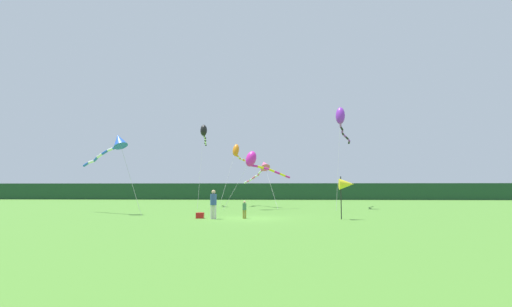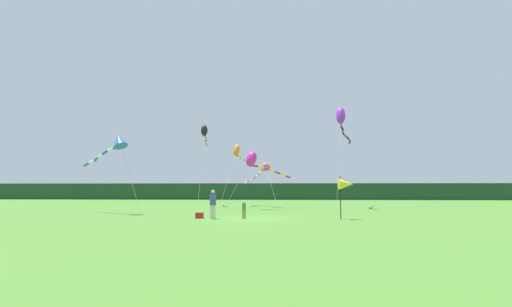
% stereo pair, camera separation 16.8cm
% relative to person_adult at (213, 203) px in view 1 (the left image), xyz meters
% --- Properties ---
extents(ground_plane, '(120.00, 120.00, 0.00)m').
position_rel_person_adult_xyz_m(ground_plane, '(2.32, 0.66, -1.02)').
color(ground_plane, '#4C842D').
extents(distant_treeline, '(108.00, 2.98, 2.84)m').
position_rel_person_adult_xyz_m(distant_treeline, '(2.32, 45.66, 0.40)').
color(distant_treeline, '#1E4228').
rests_on(distant_treeline, ground).
extents(person_adult, '(0.40, 0.40, 1.82)m').
position_rel_person_adult_xyz_m(person_adult, '(0.00, 0.00, 0.00)').
color(person_adult, silver).
rests_on(person_adult, ground).
extents(person_child, '(0.25, 0.25, 1.13)m').
position_rel_person_adult_xyz_m(person_child, '(1.93, 0.46, -0.38)').
color(person_child, olive).
rests_on(person_child, ground).
extents(cooler_box, '(0.48, 0.41, 0.37)m').
position_rel_person_adult_xyz_m(cooler_box, '(-0.95, 0.55, -0.84)').
color(cooler_box, red).
rests_on(cooler_box, ground).
extents(banner_flag_pole, '(0.90, 0.70, 2.67)m').
position_rel_person_adult_xyz_m(banner_flag_pole, '(8.35, 0.15, 1.15)').
color(banner_flag_pole, black).
rests_on(banner_flag_pole, ground).
extents(kite_rainbow, '(4.02, 9.08, 5.08)m').
position_rel_person_adult_xyz_m(kite_rainbow, '(2.41, 16.83, 3.14)').
color(kite_rainbow, '#B2B2B2').
rests_on(kite_rainbow, ground).
extents(kite_black, '(0.85, 7.80, 9.04)m').
position_rel_person_adult_xyz_m(kite_black, '(-4.08, 18.03, 7.13)').
color(kite_black, '#B2B2B2').
rests_on(kite_black, ground).
extents(kite_purple, '(3.05, 9.90, 10.05)m').
position_rel_person_adult_xyz_m(kite_purple, '(10.34, 14.46, 7.82)').
color(kite_purple, '#B2B2B2').
rests_on(kite_purple, ground).
extents(kite_orange, '(2.33, 6.99, 6.92)m').
position_rel_person_adult_xyz_m(kite_orange, '(-0.48, 18.54, 4.97)').
color(kite_orange, '#B2B2B2').
rests_on(kite_orange, ground).
extents(kite_blue, '(6.73, 4.77, 6.26)m').
position_rel_person_adult_xyz_m(kite_blue, '(-8.33, 4.64, 4.38)').
color(kite_blue, '#B2B2B2').
rests_on(kite_blue, ground).
extents(kite_magenta, '(6.05, 4.78, 5.52)m').
position_rel_person_adult_xyz_m(kite_magenta, '(1.80, 11.79, 3.50)').
color(kite_magenta, '#B2B2B2').
rests_on(kite_magenta, ground).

